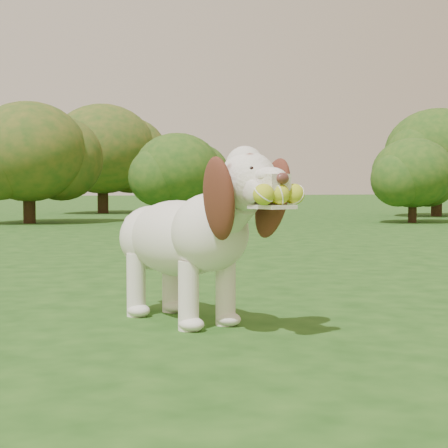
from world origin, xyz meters
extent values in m
plane|color=#194112|center=(0.00, 0.00, 0.00)|extent=(80.00, 80.00, 0.00)
ellipsoid|color=white|center=(-0.53, 0.43, 0.37)|extent=(0.54, 0.72, 0.34)
ellipsoid|color=white|center=(-0.45, 0.20, 0.41)|extent=(0.43, 0.43, 0.33)
ellipsoid|color=white|center=(-0.62, 0.64, 0.36)|extent=(0.39, 0.39, 0.30)
cylinder|color=white|center=(-0.40, 0.09, 0.49)|extent=(0.26, 0.31, 0.26)
sphere|color=white|center=(-0.35, -0.03, 0.62)|extent=(0.30, 0.30, 0.23)
sphere|color=white|center=(-0.36, -0.01, 0.68)|extent=(0.20, 0.20, 0.15)
cube|color=white|center=(-0.31, -0.15, 0.61)|extent=(0.14, 0.16, 0.06)
ellipsoid|color=#592D28|center=(-0.28, -0.22, 0.63)|extent=(0.06, 0.05, 0.04)
cube|color=white|center=(-0.30, -0.17, 0.52)|extent=(0.17, 0.18, 0.02)
ellipsoid|color=brown|center=(-0.48, -0.07, 0.55)|extent=(0.17, 0.25, 0.36)
ellipsoid|color=brown|center=(-0.23, 0.03, 0.55)|extent=(0.20, 0.21, 0.36)
cylinder|color=white|center=(-0.66, 0.76, 0.40)|extent=(0.11, 0.17, 0.13)
cylinder|color=white|center=(-0.54, 0.19, 0.15)|extent=(0.11, 0.11, 0.29)
cylinder|color=white|center=(-0.36, 0.26, 0.15)|extent=(0.11, 0.11, 0.29)
cylinder|color=white|center=(-0.70, 0.58, 0.15)|extent=(0.11, 0.11, 0.29)
cylinder|color=white|center=(-0.52, 0.65, 0.15)|extent=(0.11, 0.11, 0.29)
sphere|color=yellow|center=(-0.36, -0.23, 0.57)|extent=(0.10, 0.10, 0.08)
sphere|color=yellow|center=(-0.29, -0.20, 0.57)|extent=(0.10, 0.10, 0.08)
sphere|color=yellow|center=(-0.22, -0.17, 0.57)|extent=(0.10, 0.10, 0.08)
cylinder|color=#382314|center=(1.26, 8.71, 0.23)|extent=(0.14, 0.14, 0.46)
ellipsoid|color=#1E4816|center=(1.26, 8.71, 0.84)|extent=(1.37, 1.37, 1.17)
cylinder|color=#382314|center=(-0.98, 9.32, 0.31)|extent=(0.19, 0.19, 0.61)
ellipsoid|color=#1E4816|center=(-0.98, 9.32, 1.13)|extent=(1.84, 1.84, 1.57)
cylinder|color=#382314|center=(4.92, 7.85, 0.22)|extent=(0.14, 0.14, 0.44)
ellipsoid|color=#1E4816|center=(4.92, 7.85, 0.80)|extent=(1.31, 1.31, 1.11)
cylinder|color=#382314|center=(0.62, 13.22, 0.37)|extent=(0.23, 0.23, 0.75)
ellipsoid|color=#1E4816|center=(0.62, 13.22, 1.37)|extent=(2.24, 2.24, 1.91)
cylinder|color=#382314|center=(6.63, 9.92, 0.33)|extent=(0.21, 0.21, 0.67)
ellipsoid|color=#1E4816|center=(6.63, 9.92, 1.22)|extent=(2.00, 2.00, 1.70)
camera|label=1|loc=(-1.24, -2.82, 0.61)|focal=60.00mm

